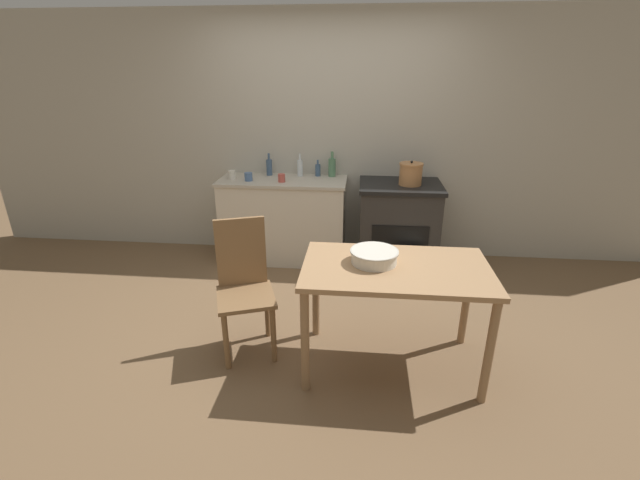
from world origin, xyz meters
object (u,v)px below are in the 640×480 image
stove (398,225)px  cup_center_right (248,177)px  work_table (395,281)px  bottle_mid_left (332,167)px  chair (244,284)px  bottle_far_left (269,167)px  stock_pot (411,174)px  bottle_left (318,170)px  cup_center (232,175)px  cup_mid_right (282,178)px  mixing_bowl_large (374,256)px  bottle_center_left (300,167)px  flour_sack (410,271)px

stove → cup_center_right: cup_center_right is taller
work_table → bottle_mid_left: size_ratio=4.64×
chair → bottle_far_left: bearing=75.7°
stock_pot → bottle_left: 0.99m
bottle_left → cup_center: bottle_left is taller
work_table → cup_center: size_ratio=13.71×
cup_mid_right → stock_pot: bearing=1.4°
mixing_bowl_large → cup_center: size_ratio=3.58×
work_table → mixing_bowl_large: 0.22m
chair → cup_center_right: size_ratio=11.85×
stove → bottle_center_left: 1.21m
flour_sack → stock_pot: stock_pot is taller
stove → stock_pot: size_ratio=3.70×
flour_sack → cup_mid_right: size_ratio=4.38×
bottle_center_left → flour_sack: bearing=-33.0°
work_table → bottle_left: bottle_left is taller
stove → chair: (-1.22, -1.60, 0.08)m
stock_pot → cup_mid_right: stock_pot is taller
chair → cup_center_right: 1.64m
bottle_far_left → bottle_center_left: 0.34m
bottle_left → cup_center_right: 0.75m
stock_pot → mixing_bowl_large: size_ratio=0.75×
chair → bottle_left: bottle_left is taller
stock_pot → bottle_center_left: bearing=168.0°
bottle_left → bottle_center_left: size_ratio=0.72×
stove → cup_mid_right: 1.31m
stock_pot → cup_center: size_ratio=2.69×
flour_sack → work_table: bearing=-101.9°
bottle_left → bottle_mid_left: (0.15, -0.00, 0.04)m
chair → mixing_bowl_large: 0.97m
work_table → flour_sack: work_table is taller
mixing_bowl_large → cup_center: bearing=130.9°
cup_center → mixing_bowl_large: bearing=-49.1°
flour_sack → cup_center_right: size_ratio=4.29×
stove → bottle_mid_left: bottle_mid_left is taller
work_table → bottle_left: bearing=110.3°
stock_pot → bottle_far_left: bearing=170.5°
mixing_bowl_large → cup_mid_right: bearing=119.7°
bottle_far_left → work_table: bearing=-57.1°
stove → cup_center_right: (-1.56, -0.05, 0.49)m
bottle_far_left → cup_center_right: size_ratio=2.81×
work_table → mixing_bowl_large: (-0.15, 0.04, 0.15)m
bottle_far_left → cup_center: 0.41m
bottle_far_left → bottle_left: size_ratio=1.36×
cup_center_right → cup_mid_right: bearing=-2.5°
chair → bottle_mid_left: 1.95m
stove → bottle_center_left: bearing=168.7°
stove → stock_pot: stock_pot is taller
work_table → flour_sack: size_ratio=3.42×
bottle_center_left → work_table: bearing=-64.7°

